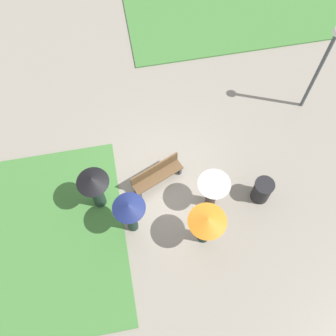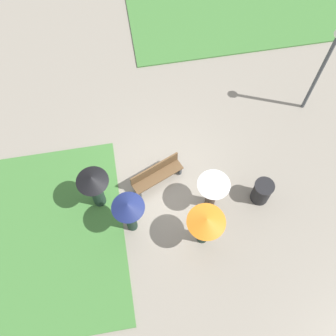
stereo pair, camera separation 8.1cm
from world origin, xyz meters
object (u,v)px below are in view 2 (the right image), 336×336
object	(u,v)px
crowd_person_white	(213,187)
crowd_person_black	(94,186)
crowd_person_navy	(129,211)
park_bench	(156,174)
lamp_post	(326,60)
crowd_person_orange	(206,224)
trash_bin	(262,192)

from	to	relation	value
crowd_person_white	crowd_person_black	world-z (taller)	crowd_person_black
crowd_person_navy	crowd_person_white	bearing A→B (deg)	59.69
park_bench	crowd_person_navy	bearing A→B (deg)	-147.74
lamp_post	crowd_person_navy	xyz separation A→B (m)	(-6.68, -3.45, -1.15)
park_bench	crowd_person_orange	world-z (taller)	crowd_person_orange
park_bench	lamp_post	world-z (taller)	lamp_post
crowd_person_white	park_bench	bearing A→B (deg)	92.94
park_bench	crowd_person_orange	xyz separation A→B (m)	(1.09, -2.20, 0.91)
crowd_person_white	crowd_person_black	distance (m)	3.53
lamp_post	crowd_person_navy	world-z (taller)	lamp_post
park_bench	trash_bin	bearing A→B (deg)	-43.14
crowd_person_white	crowd_person_navy	size ratio (longest dim) A/B	0.92
lamp_post	trash_bin	bearing A→B (deg)	-128.05
trash_bin	crowd_person_white	bearing A→B (deg)	177.34
crowd_person_white	crowd_person_orange	bearing A→B (deg)	-164.79
crowd_person_white	crowd_person_black	xyz separation A→B (m)	(-3.47, 0.64, 0.01)
lamp_post	trash_bin	distance (m)	4.52
crowd_person_black	crowd_person_orange	xyz separation A→B (m)	(3.01, -1.75, 0.08)
crowd_person_orange	park_bench	bearing A→B (deg)	-135.24
crowd_person_navy	trash_bin	bearing A→B (deg)	55.63
crowd_person_black	crowd_person_navy	size ratio (longest dim) A/B	1.00
crowd_person_navy	lamp_post	bearing A→B (deg)	79.22
crowd_person_white	trash_bin	bearing A→B (deg)	-54.54
crowd_person_white	crowd_person_orange	distance (m)	1.20
crowd_person_black	crowd_person_white	bearing A→B (deg)	-153.03
park_bench	crowd_person_white	bearing A→B (deg)	-58.18
lamp_post	crowd_person_white	xyz separation A→B (m)	(-4.12, -3.10, -1.22)
crowd_person_black	crowd_person_navy	world-z (taller)	crowd_person_navy
trash_bin	crowd_person_orange	bearing A→B (deg)	-153.93
crowd_person_black	crowd_person_orange	distance (m)	3.48
park_bench	crowd_person_orange	size ratio (longest dim) A/B	0.96
crowd_person_orange	lamp_post	bearing A→B (deg)	151.01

